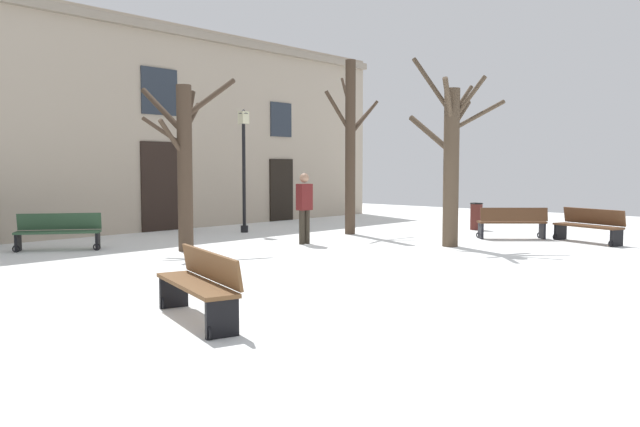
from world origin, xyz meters
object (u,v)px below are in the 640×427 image
object	(u,v)px
streetlamp	(244,157)
bench_back_to_back_right	(589,225)
tree_left_of_center	(350,144)
bench_far_corner	(59,231)
tree_right_of_center	(451,157)
bench_back_to_back_left	(200,284)
bench_near_center_tree	(512,222)
litter_bin	(476,216)
person_near_bench	(304,205)
tree_near_facade	(185,156)

from	to	relation	value
streetlamp	bench_back_to_back_right	world-z (taller)	streetlamp
tree_left_of_center	bench_far_corner	size ratio (longest dim) A/B	2.78
tree_right_of_center	bench_back_to_back_left	bearing A→B (deg)	-169.51
bench_far_corner	bench_near_center_tree	size ratio (longest dim) A/B	1.09
bench_back_to_back_right	tree_left_of_center	bearing A→B (deg)	-138.20
litter_bin	bench_back_to_back_left	world-z (taller)	bench_back_to_back_left
tree_left_of_center	streetlamp	distance (m)	3.16
bench_back_to_back_right	bench_back_to_back_left	bearing A→B (deg)	-74.08
tree_right_of_center	bench_back_to_back_left	xyz separation A→B (m)	(-8.63, -1.60, -1.71)
streetlamp	tree_left_of_center	bearing A→B (deg)	-55.77
tree_right_of_center	person_near_bench	size ratio (longest dim) A/B	2.60
tree_right_of_center	streetlamp	bearing A→B (deg)	101.16
tree_right_of_center	tree_left_of_center	bearing A→B (deg)	81.42
bench_near_center_tree	tree_right_of_center	bearing A→B (deg)	38.40
tree_right_of_center	bench_far_corner	distance (m)	9.40
tree_left_of_center	tree_right_of_center	xyz separation A→B (m)	(-0.54, -3.61, -0.41)
litter_bin	tree_near_facade	bearing A→B (deg)	164.02
bench_far_corner	person_near_bench	distance (m)	5.81
tree_left_of_center	bench_far_corner	xyz separation A→B (m)	(-7.31, 2.69, -2.14)
tree_near_facade	bench_back_to_back_left	distance (m)	7.05
bench_back_to_back_right	tree_near_facade	bearing A→B (deg)	-109.89
litter_bin	person_near_bench	bearing A→B (deg)	167.29
streetlamp	bench_back_to_back_left	size ratio (longest dim) A/B	1.86
litter_bin	streetlamp	bearing A→B (deg)	138.70
streetlamp	bench_near_center_tree	distance (m)	7.80
litter_bin	bench_back_to_back_right	bearing A→B (deg)	-106.56
bench_back_to_back_right	person_near_bench	world-z (taller)	person_near_bench
streetlamp	bench_near_center_tree	bearing A→B (deg)	-60.64
tree_left_of_center	bench_near_center_tree	size ratio (longest dim) A/B	3.05
litter_bin	person_near_bench	world-z (taller)	person_near_bench
bench_back_to_back_left	tree_near_facade	bearing A→B (deg)	163.03
tree_left_of_center	tree_right_of_center	bearing A→B (deg)	-98.58
tree_near_facade	bench_near_center_tree	size ratio (longest dim) A/B	2.50
person_near_bench	bench_near_center_tree	bearing A→B (deg)	146.02
bench_back_to_back_right	bench_near_center_tree	distance (m)	1.90
tree_right_of_center	tree_near_facade	distance (m)	6.31
tree_right_of_center	bench_back_to_back_right	xyz separation A→B (m)	(2.99, -2.25, -1.73)
bench_near_center_tree	person_near_bench	bearing A→B (deg)	11.82
tree_near_facade	bench_back_to_back_left	bearing A→B (deg)	-123.95
tree_left_of_center	streetlamp	size ratio (longest dim) A/B	1.37
streetlamp	bench_back_to_back_left	xyz separation A→B (m)	(-7.41, -7.80, -1.76)
tree_right_of_center	streetlamp	size ratio (longest dim) A/B	1.27
bench_far_corner	streetlamp	bearing A→B (deg)	35.06
bench_far_corner	bench_near_center_tree	bearing A→B (deg)	0.06
streetlamp	bench_back_to_back_right	bearing A→B (deg)	-63.51
tree_right_of_center	person_near_bench	xyz separation A→B (m)	(-2.08, 2.91, -1.18)
tree_left_of_center	person_near_bench	size ratio (longest dim) A/B	2.80
bench_near_center_tree	tree_near_facade	bearing A→B (deg)	16.31
tree_near_facade	bench_back_to_back_left	world-z (taller)	tree_near_facade
tree_near_facade	person_near_bench	world-z (taller)	tree_near_facade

